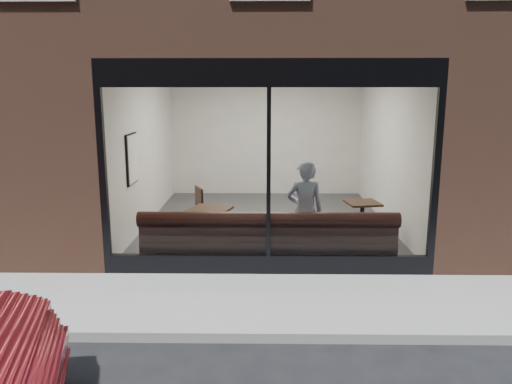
{
  "coord_description": "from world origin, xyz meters",
  "views": [
    {
      "loc": [
        -0.08,
        -5.18,
        2.77
      ],
      "look_at": [
        -0.19,
        2.4,
        1.21
      ],
      "focal_mm": 35.0,
      "sensor_mm": 36.0,
      "label": 1
    }
  ],
  "objects_px": {
    "cafe_table_left": "(209,210)",
    "cafe_table_right": "(363,203)",
    "person": "(305,211)",
    "banquette": "(268,251)",
    "cafe_chair_left": "(190,224)",
    "cafe_chair_right": "(301,221)"
  },
  "relations": [
    {
      "from": "cafe_table_right",
      "to": "cafe_chair_left",
      "type": "height_order",
      "value": "cafe_table_right"
    },
    {
      "from": "banquette",
      "to": "person",
      "type": "xyz_separation_m",
      "value": [
        0.6,
        0.28,
        0.6
      ]
    },
    {
      "from": "banquette",
      "to": "cafe_chair_right",
      "type": "height_order",
      "value": "banquette"
    },
    {
      "from": "person",
      "to": "cafe_table_right",
      "type": "bearing_deg",
      "value": -144.13
    },
    {
      "from": "cafe_table_left",
      "to": "cafe_table_right",
      "type": "bearing_deg",
      "value": 11.72
    },
    {
      "from": "cafe_chair_left",
      "to": "cafe_chair_right",
      "type": "relative_size",
      "value": 1.18
    },
    {
      "from": "person",
      "to": "cafe_chair_right",
      "type": "bearing_deg",
      "value": -97.33
    },
    {
      "from": "banquette",
      "to": "cafe_table_left",
      "type": "relative_size",
      "value": 6.07
    },
    {
      "from": "cafe_chair_right",
      "to": "cafe_table_right",
      "type": "bearing_deg",
      "value": 170.91
    },
    {
      "from": "cafe_table_left",
      "to": "cafe_chair_left",
      "type": "relative_size",
      "value": 1.43
    },
    {
      "from": "cafe_table_left",
      "to": "cafe_chair_left",
      "type": "height_order",
      "value": "cafe_table_left"
    },
    {
      "from": "cafe_table_right",
      "to": "cafe_chair_right",
      "type": "xyz_separation_m",
      "value": [
        -1.07,
        0.57,
        -0.5
      ]
    },
    {
      "from": "banquette",
      "to": "cafe_chair_right",
      "type": "relative_size",
      "value": 10.21
    },
    {
      "from": "cafe_table_left",
      "to": "cafe_table_right",
      "type": "distance_m",
      "value": 2.8
    },
    {
      "from": "person",
      "to": "cafe_table_left",
      "type": "bearing_deg",
      "value": -19.17
    },
    {
      "from": "banquette",
      "to": "cafe_table_left",
      "type": "distance_m",
      "value": 1.32
    },
    {
      "from": "banquette",
      "to": "cafe_table_right",
      "type": "xyz_separation_m",
      "value": [
        1.74,
        1.26,
        0.52
      ]
    },
    {
      "from": "person",
      "to": "cafe_chair_left",
      "type": "bearing_deg",
      "value": -36.54
    },
    {
      "from": "cafe_table_right",
      "to": "banquette",
      "type": "bearing_deg",
      "value": -144.15
    },
    {
      "from": "banquette",
      "to": "person",
      "type": "bearing_deg",
      "value": 24.7
    },
    {
      "from": "cafe_table_left",
      "to": "cafe_table_right",
      "type": "height_order",
      "value": "cafe_table_left"
    },
    {
      "from": "cafe_table_left",
      "to": "person",
      "type": "bearing_deg",
      "value": -14.32
    }
  ]
}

